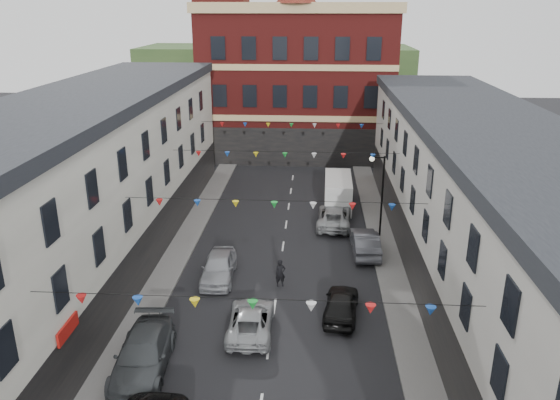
% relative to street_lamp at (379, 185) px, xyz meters
% --- Properties ---
extents(ground, '(160.00, 160.00, 0.00)m').
position_rel_street_lamp_xyz_m(ground, '(-6.55, -14.00, -3.90)').
color(ground, black).
rests_on(ground, ground).
extents(pavement_left, '(1.80, 64.00, 0.15)m').
position_rel_street_lamp_xyz_m(pavement_left, '(-13.45, -12.00, -3.83)').
color(pavement_left, '#605E5B').
rests_on(pavement_left, ground).
extents(pavement_right, '(1.80, 64.00, 0.15)m').
position_rel_street_lamp_xyz_m(pavement_right, '(0.35, -12.00, -3.83)').
color(pavement_right, '#605E5B').
rests_on(pavement_right, ground).
extents(terrace_left, '(8.40, 56.00, 10.70)m').
position_rel_street_lamp_xyz_m(terrace_left, '(-18.33, -13.00, 1.44)').
color(terrace_left, beige).
rests_on(terrace_left, ground).
extents(terrace_right, '(8.40, 56.00, 9.70)m').
position_rel_street_lamp_xyz_m(terrace_right, '(5.23, -13.00, 0.95)').
color(terrace_right, beige).
rests_on(terrace_right, ground).
extents(civic_building, '(20.60, 13.30, 18.50)m').
position_rel_street_lamp_xyz_m(civic_building, '(-6.55, 23.95, 4.23)').
color(civic_building, maroon).
rests_on(civic_building, ground).
extents(clock_tower, '(5.60, 5.60, 30.00)m').
position_rel_street_lamp_xyz_m(clock_tower, '(-14.05, 21.00, 11.03)').
color(clock_tower, maroon).
rests_on(clock_tower, ground).
extents(distant_hill, '(40.00, 14.00, 10.00)m').
position_rel_street_lamp_xyz_m(distant_hill, '(-10.55, 48.00, 1.10)').
color(distant_hill, '#2A4420').
rests_on(distant_hill, ground).
extents(street_lamp, '(1.10, 0.36, 6.00)m').
position_rel_street_lamp_xyz_m(street_lamp, '(0.00, 0.00, 0.00)').
color(street_lamp, black).
rests_on(street_lamp, ground).
extents(car_left_d, '(2.68, 5.79, 1.64)m').
position_rel_street_lamp_xyz_m(car_left_d, '(-12.05, -15.91, -3.09)').
color(car_left_d, '#414649').
rests_on(car_left_d, ground).
extents(car_left_e, '(2.01, 4.75, 1.60)m').
position_rel_street_lamp_xyz_m(car_left_e, '(-10.15, -6.97, -3.10)').
color(car_left_e, '#9FA1A7').
rests_on(car_left_e, ground).
extents(car_right_d, '(2.24, 4.45, 1.46)m').
position_rel_street_lamp_xyz_m(car_right_d, '(-2.95, -10.76, -3.18)').
color(car_right_d, black).
rests_on(car_right_d, ground).
extents(car_right_e, '(1.83, 4.79, 1.56)m').
position_rel_street_lamp_xyz_m(car_right_e, '(-1.05, -2.74, -3.12)').
color(car_right_e, '#55565E').
rests_on(car_right_e, ground).
extents(car_right_f, '(2.80, 5.45, 1.47)m').
position_rel_street_lamp_xyz_m(car_right_f, '(-2.95, 2.01, -3.17)').
color(car_right_f, '#999B9E').
rests_on(car_right_f, ground).
extents(moving_car, '(2.33, 4.86, 1.33)m').
position_rel_street_lamp_xyz_m(moving_car, '(-7.57, -12.52, -3.24)').
color(moving_car, '#9EA1A5').
rests_on(moving_car, ground).
extents(white_van, '(2.24, 5.59, 2.45)m').
position_rel_street_lamp_xyz_m(white_van, '(-2.52, 6.36, -2.68)').
color(white_van, silver).
rests_on(white_van, ground).
extents(pedestrian, '(0.71, 0.57, 1.68)m').
position_rel_street_lamp_xyz_m(pedestrian, '(-6.38, -7.65, -3.07)').
color(pedestrian, black).
rests_on(pedestrian, ground).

